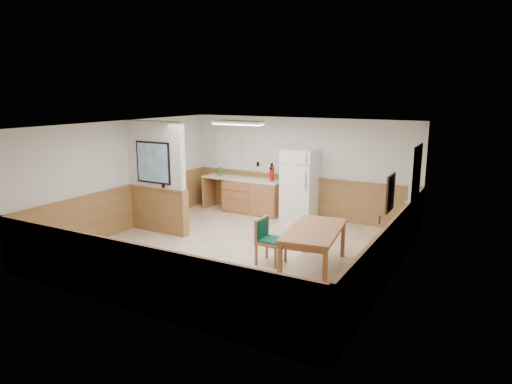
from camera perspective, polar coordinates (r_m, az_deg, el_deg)
The scene contains 20 objects.
ground at distance 9.26m, azimuth -2.09°, elevation -7.26°, with size 6.00×6.00×0.00m, color tan.
ceiling at distance 8.74m, azimuth -2.22°, elevation 8.37°, with size 6.00×6.00×0.02m, color silver.
back_wall at distance 11.55m, azimuth 5.52°, elevation 3.05°, with size 6.00×0.02×2.50m, color silver.
right_wall at distance 7.84m, azimuth 17.02°, elevation -1.88°, with size 0.02×6.00×2.50m, color silver.
left_wall at distance 10.74m, azimuth -16.03°, elevation 1.93°, with size 0.02×6.00×2.50m, color silver.
wainscot_back at distance 11.67m, azimuth 5.41°, elevation -0.60°, with size 6.00×0.04×1.00m, color #9C6F3E.
wainscot_right at distance 8.06m, azimuth 16.54°, elevation -7.05°, with size 0.04×6.00×1.00m, color #9C6F3E.
wainscot_left at distance 10.88m, azimuth -15.72°, elevation -1.97°, with size 0.04×6.00×1.00m, color #9C6F3E.
partition_wall at distance 10.38m, azimuth -12.32°, elevation 1.67°, with size 1.50×0.20×2.50m.
kitchen_counter at distance 11.94m, azimuth -0.49°, elevation -0.44°, with size 2.20×0.61×1.00m.
exterior_door at distance 9.72m, azimuth 19.09°, elevation -0.54°, with size 0.07×1.02×2.15m.
kitchen_window at distance 12.45m, azimuth -3.43°, elevation 5.16°, with size 0.80×0.04×1.00m.
wall_painting at distance 7.50m, azimuth 16.43°, elevation -0.14°, with size 0.04×0.50×0.60m.
fluorescent_fixture at distance 10.27m, azimuth -2.32°, elevation 8.66°, with size 1.20×0.30×0.09m.
refrigerator at distance 11.22m, azimuth 5.45°, elevation 0.87°, with size 0.79×0.73×1.76m.
dining_table at distance 8.16m, azimuth 7.30°, elevation -5.21°, with size 1.11×1.85×0.75m.
dining_bench at distance 7.88m, azimuth 14.43°, elevation -8.55°, with size 0.46×1.67×0.45m.
dining_chair at distance 8.44m, azimuth 1.35°, elevation -5.67°, with size 0.65×0.47×0.85m.
fire_extinguisher at distance 11.53m, azimuth 1.99°, elevation 2.36°, with size 0.12×0.12×0.47m.
soap_bottle at distance 12.35m, azimuth -4.50°, elevation 2.59°, with size 0.08×0.08×0.24m, color #198B32.
Camera 1 is at (4.49, -7.47, 3.11)m, focal length 32.00 mm.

